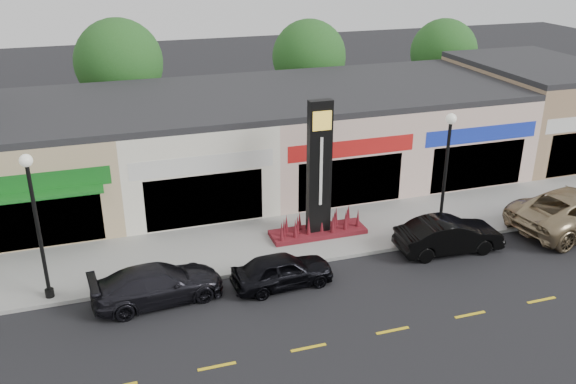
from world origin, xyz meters
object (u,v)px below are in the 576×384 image
lamp_east_near (446,163)px  car_black_conv (449,235)px  lamp_west_near (35,213)px  car_dark_sedan (158,284)px  car_black_sedan (282,270)px  pylon_sign (319,189)px

lamp_east_near → car_black_conv: size_ratio=1.23×
lamp_west_near → lamp_east_near: size_ratio=1.00×
car_dark_sedan → car_black_conv: (11.97, 0.07, 0.05)m
lamp_west_near → car_dark_sedan: lamp_west_near is taller
car_black_sedan → car_black_conv: bearing=-90.0°
lamp_west_near → car_black_sedan: 8.94m
lamp_west_near → car_dark_sedan: (3.76, -1.23, -2.79)m
lamp_east_near → pylon_sign: 5.42m
lamp_west_near → car_black_sedan: (8.33, -1.64, -2.82)m
lamp_west_near → pylon_sign: size_ratio=0.91×
lamp_east_near → car_black_sedan: 8.34m
lamp_east_near → car_dark_sedan: 12.62m
pylon_sign → car_dark_sedan: pylon_sign is taller
car_dark_sedan → car_black_sedan: size_ratio=1.22×
pylon_sign → car_black_conv: size_ratio=1.35×
lamp_west_near → car_black_conv: lamp_west_near is taller
car_black_sedan → car_black_conv: (7.40, 0.47, 0.08)m
pylon_sign → lamp_east_near: bearing=-18.7°
pylon_sign → car_black_sedan: bearing=-128.7°
lamp_east_near → car_dark_sedan: bearing=-174.2°
pylon_sign → car_black_conv: bearing=-31.2°
car_dark_sedan → car_black_sedan: (4.57, -0.40, -0.03)m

